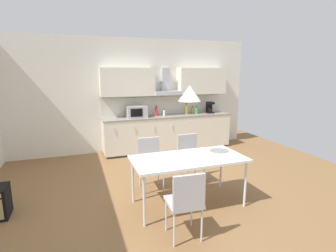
{
  "coord_description": "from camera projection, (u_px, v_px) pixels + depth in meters",
  "views": [
    {
      "loc": [
        -1.19,
        -3.79,
        1.99
      ],
      "look_at": [
        0.41,
        0.69,
        1.0
      ],
      "focal_mm": 28.0,
      "sensor_mm": 36.0,
      "label": 1
    }
  ],
  "objects": [
    {
      "name": "bottle_brown",
      "position": [
        193.0,
        110.0,
        6.92
      ],
      "size": [
        0.07,
        0.07,
        0.2
      ],
      "color": "brown",
      "rests_on": "kitchen_counter"
    },
    {
      "name": "ground_plane",
      "position": [
        159.0,
        196.0,
        4.29
      ],
      "size": [
        8.29,
        8.12,
        0.02
      ],
      "primitive_type": "cube",
      "color": "brown"
    },
    {
      "name": "bottle_white",
      "position": [
        164.0,
        113.0,
        6.59
      ],
      "size": [
        0.06,
        0.06,
        0.18
      ],
      "color": "white",
      "rests_on": "kitchen_counter"
    },
    {
      "name": "pendant_lamp",
      "position": [
        190.0,
        93.0,
        3.67
      ],
      "size": [
        0.32,
        0.32,
        0.22
      ],
      "primitive_type": "cone",
      "color": "silver"
    },
    {
      "name": "microwave",
      "position": [
        137.0,
        112.0,
        6.37
      ],
      "size": [
        0.48,
        0.35,
        0.28
      ],
      "color": "#ADADB2",
      "rests_on": "kitchen_counter"
    },
    {
      "name": "chair_near_left",
      "position": [
        186.0,
        199.0,
        3.05
      ],
      "size": [
        0.42,
        0.42,
        0.87
      ],
      "color": "#B2B2B7",
      "rests_on": "ground_plane"
    },
    {
      "name": "bottle_green",
      "position": [
        197.0,
        110.0,
        6.92
      ],
      "size": [
        0.07,
        0.07,
        0.2
      ],
      "color": "green",
      "rests_on": "kitchen_counter"
    },
    {
      "name": "bottle_red",
      "position": [
        156.0,
        111.0,
        6.6
      ],
      "size": [
        0.07,
        0.07,
        0.27
      ],
      "color": "red",
      "rests_on": "kitchen_counter"
    },
    {
      "name": "chair_far_left",
      "position": [
        150.0,
        158.0,
        4.51
      ],
      "size": [
        0.42,
        0.42,
        0.87
      ],
      "color": "#B2B2B7",
      "rests_on": "ground_plane"
    },
    {
      "name": "dining_table",
      "position": [
        188.0,
        160.0,
        3.87
      ],
      "size": [
        1.66,
        0.81,
        0.75
      ],
      "color": "white",
      "rests_on": "ground_plane"
    },
    {
      "name": "kitchen_counter",
      "position": [
        168.0,
        132.0,
        6.75
      ],
      "size": [
        3.3,
        0.63,
        0.9
      ],
      "color": "#333333",
      "rests_on": "ground_plane"
    },
    {
      "name": "coffee_maker",
      "position": [
        210.0,
        107.0,
        7.05
      ],
      "size": [
        0.18,
        0.19,
        0.3
      ],
      "color": "black",
      "rests_on": "kitchen_counter"
    },
    {
      "name": "backsplash_tile",
      "position": [
        164.0,
        105.0,
        6.88
      ],
      "size": [
        3.28,
        0.02,
        0.46
      ],
      "primitive_type": "cube",
      "color": "silver",
      "rests_on": "kitchen_counter"
    },
    {
      "name": "upper_wall_cabinets",
      "position": [
        166.0,
        82.0,
        6.61
      ],
      "size": [
        3.28,
        0.4,
        0.67
      ],
      "color": "silver"
    },
    {
      "name": "wall_back",
      "position": [
        125.0,
        96.0,
        6.55
      ],
      "size": [
        6.64,
        0.1,
        2.8
      ],
      "primitive_type": "cube",
      "color": "silver",
      "rests_on": "ground_plane"
    },
    {
      "name": "chair_far_right",
      "position": [
        189.0,
        153.0,
        4.75
      ],
      "size": [
        0.42,
        0.42,
        0.87
      ],
      "color": "#B2B2B7",
      "rests_on": "ground_plane"
    },
    {
      "name": "bottle_yellow",
      "position": [
        186.0,
        109.0,
        6.83
      ],
      "size": [
        0.06,
        0.06,
        0.3
      ],
      "color": "yellow",
      "rests_on": "kitchen_counter"
    }
  ]
}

